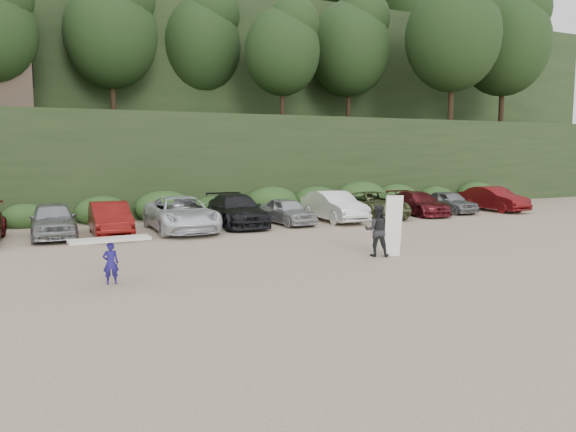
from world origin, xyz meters
TOP-DOWN VIEW (x-y plane):
  - ground at (0.00, 0.00)m, footprint 120.00×120.00m
  - hillside_backdrop at (-0.26, 35.93)m, footprint 90.00×41.50m
  - parked_cars at (-1.31, 9.91)m, footprint 39.86×6.44m
  - child_surfer at (-6.91, 0.04)m, footprint 2.27×0.72m
  - adult_surfer at (2.51, 0.23)m, footprint 1.39×1.11m

SIDE VIEW (x-z plane):
  - ground at x=0.00m, z-range 0.00..0.00m
  - parked_cars at x=-1.31m, z-range -0.06..1.59m
  - child_surfer at x=-6.91m, z-range 0.24..1.59m
  - adult_surfer at x=2.51m, z-range -0.15..2.08m
  - hillside_backdrop at x=-0.26m, z-range -2.78..25.22m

